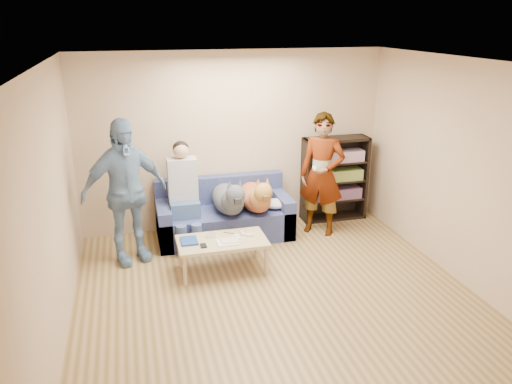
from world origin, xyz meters
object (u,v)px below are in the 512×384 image
object	(u,v)px
sofa	(224,217)
person_standing_left	(125,192)
person_seated	(184,191)
notebook_blue	(189,241)
dog_gray	(229,199)
coffee_table	(222,243)
bookshelf	(334,177)
dog_tan	(256,197)
person_standing_right	(322,175)
camera_silver	(211,235)

from	to	relation	value
sofa	person_standing_left	bearing A→B (deg)	-161.07
person_standing_left	person_seated	bearing A→B (deg)	3.17
notebook_blue	dog_gray	bearing A→B (deg)	49.37
coffee_table	notebook_blue	bearing A→B (deg)	172.87
person_seated	bookshelf	size ratio (longest dim) A/B	1.13
sofa	dog_tan	distance (m)	0.60
person_standing_right	dog_tan	world-z (taller)	person_standing_right
notebook_blue	person_seated	bearing A→B (deg)	86.31
camera_silver	person_standing_left	bearing A→B (deg)	154.29
camera_silver	person_standing_right	bearing A→B (deg)	21.95
person_standing_right	sofa	size ratio (longest dim) A/B	0.94
person_seated	bookshelf	xyz separation A→B (m)	(2.37, 0.36, -0.09)
person_standing_right	camera_silver	world-z (taller)	person_standing_right
person_standing_right	person_standing_left	bearing A→B (deg)	-139.32
camera_silver	dog_tan	distance (m)	1.07
person_seated	bookshelf	distance (m)	2.40
coffee_table	bookshelf	bearing A→B (deg)	32.55
person_standing_left	person_seated	xyz separation A→B (m)	(0.77, 0.33, -0.17)
person_seated	person_standing_right	bearing A→B (deg)	-3.21
notebook_blue	bookshelf	bearing A→B (deg)	27.13
dog_tan	coffee_table	size ratio (longest dim) A/B	1.06
person_standing_right	dog_gray	world-z (taller)	person_standing_right
camera_silver	coffee_table	world-z (taller)	camera_silver
person_seated	dog_gray	xyz separation A→B (m)	(0.61, -0.10, -0.13)
camera_silver	coffee_table	size ratio (longest dim) A/B	0.10
person_seated	dog_tan	xyz separation A→B (m)	(1.00, -0.10, -0.13)
notebook_blue	camera_silver	world-z (taller)	camera_silver
bookshelf	dog_tan	bearing A→B (deg)	-161.33
person_standing_right	person_seated	bearing A→B (deg)	-147.19
camera_silver	dog_tan	world-z (taller)	dog_tan
person_standing_left	dog_gray	bearing A→B (deg)	-10.75
person_standing_left	camera_silver	xyz separation A→B (m)	(1.00, -0.48, -0.50)
sofa	dog_tan	xyz separation A→B (m)	(0.43, -0.23, 0.36)
notebook_blue	dog_gray	world-z (taller)	dog_gray
person_standing_left	notebook_blue	xyz separation A→B (m)	(0.72, -0.55, -0.51)
person_standing_left	camera_silver	bearing A→B (deg)	-45.90
bookshelf	coffee_table	bearing A→B (deg)	-147.45
coffee_table	person_standing_right	bearing A→B (deg)	26.87
person_standing_right	sofa	distance (m)	1.54
bookshelf	notebook_blue	bearing A→B (deg)	-152.87
person_standing_left	dog_tan	size ratio (longest dim) A/B	1.62
person_seated	bookshelf	bearing A→B (deg)	8.65
camera_silver	coffee_table	bearing A→B (deg)	-45.00
person_standing_right	notebook_blue	xyz separation A→B (m)	(-2.02, -0.77, -0.46)
person_standing_left	coffee_table	bearing A→B (deg)	-48.44
dog_tan	bookshelf	world-z (taller)	bookshelf
person_standing_right	person_standing_left	world-z (taller)	person_standing_left
dog_gray	person_seated	bearing A→B (deg)	170.39
dog_gray	dog_tan	size ratio (longest dim) A/B	1.08
sofa	bookshelf	xyz separation A→B (m)	(1.80, 0.23, 0.40)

